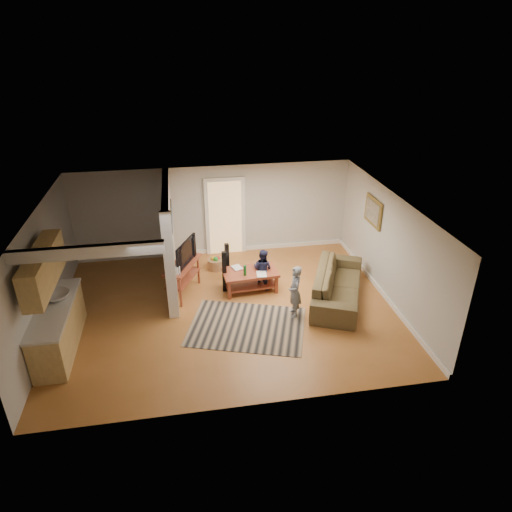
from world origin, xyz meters
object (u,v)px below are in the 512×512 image
at_px(child, 294,315).
at_px(toddler, 262,287).
at_px(coffee_table, 251,275).
at_px(speaker_left, 224,272).
at_px(speaker_right, 227,262).
at_px(tv_console, 183,267).
at_px(sofa, 337,298).
at_px(toy_basket, 216,263).

bearing_deg(child, toddler, -158.26).
height_order(coffee_table, speaker_left, speaker_left).
distance_m(coffee_table, child, 1.53).
bearing_deg(child, speaker_right, -143.85).
height_order(coffee_table, tv_console, tv_console).
distance_m(speaker_left, child, 1.98).
bearing_deg(tv_console, toddler, 24.41).
relative_size(sofa, child, 2.15).
bearing_deg(speaker_left, toddler, 1.36).
height_order(sofa, child, child).
distance_m(sofa, child, 1.27).
bearing_deg(speaker_right, tv_console, -162.70).
height_order(speaker_left, child, speaker_left).
distance_m(speaker_left, speaker_right, 0.58).
xyz_separation_m(sofa, tv_console, (-3.54, 0.82, 0.73)).
xyz_separation_m(sofa, speaker_left, (-2.57, 0.80, 0.52)).
relative_size(coffee_table, child, 1.13).
bearing_deg(coffee_table, speaker_left, 176.07).
distance_m(sofa, tv_console, 3.71).
relative_size(tv_console, speaker_right, 1.38).
bearing_deg(toy_basket, toddler, -47.76).
bearing_deg(tv_console, coffee_table, 22.55).
bearing_deg(speaker_left, toy_basket, 96.51).
distance_m(toy_basket, toddler, 1.56).
bearing_deg(speaker_right, toy_basket, 103.32).
bearing_deg(toddler, tv_console, 38.93).
xyz_separation_m(coffee_table, speaker_right, (-0.50, 0.61, 0.10)).
relative_size(toy_basket, child, 0.36).
xyz_separation_m(coffee_table, toy_basket, (-0.74, 1.20, -0.24)).
distance_m(tv_console, speaker_left, 0.99).
xyz_separation_m(tv_console, child, (2.37, -1.32, -0.73)).
bearing_deg(speaker_right, sofa, -38.37).
xyz_separation_m(coffee_table, child, (0.77, -1.26, -0.40)).
bearing_deg(toddler, sofa, -166.67).
height_order(coffee_table, toy_basket, coffee_table).
distance_m(coffee_table, toddler, 0.50).
bearing_deg(coffee_table, child, -58.49).
relative_size(sofa, speaker_left, 2.46).
distance_m(coffee_table, speaker_right, 0.80).
height_order(child, toddler, child).
bearing_deg(toddler, coffee_table, 48.83).
distance_m(toy_basket, child, 2.89).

